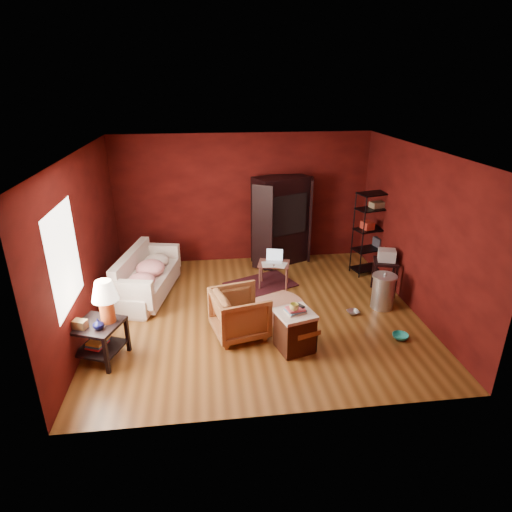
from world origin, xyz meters
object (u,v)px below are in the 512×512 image
Objects in this scene: hamper at (295,330)px; wire_shelving at (375,229)px; tv_armoire at (281,219)px; sofa at (145,278)px; side_table at (102,313)px; laptop_desk at (274,265)px; armchair at (240,311)px.

wire_shelving is at bearing 49.68° from hamper.
tv_armoire is at bearing 142.22° from wire_shelving.
sofa is 1.99m from side_table.
wire_shelving is at bearing -45.14° from tv_armoire.
tv_armoire reaches higher than side_table.
tv_armoire reaches higher than laptop_desk.
hamper is at bearing -2.64° from side_table.
side_table is (-1.99, -0.38, 0.32)m from armchair.
hamper is at bearing -76.44° from laptop_desk.
side_table is at bearing -129.93° from laptop_desk.
tv_armoire is at bearing 88.79° from laptop_desk.
sofa is at bearing 79.67° from side_table.
tv_armoire is at bearing 83.70° from hamper.
sofa is 1.08× the size of wire_shelving.
side_table is (-0.35, -1.92, 0.38)m from sofa.
hamper is at bearing -145.70° from wire_shelving.
tv_armoire is (1.15, 2.86, 0.59)m from armchair.
wire_shelving reaches higher than sofa.
hamper is 0.38× the size of tv_armoire.
armchair is at bearing 146.96° from hamper.
sofa is 2.46m from laptop_desk.
side_table reaches higher than sofa.
side_table reaches higher than armchair.
side_table is 4.52m from tv_armoire.
armchair is (1.64, -1.54, 0.05)m from sofa.
armchair is at bearing -160.36° from wire_shelving.
wire_shelving reaches higher than armchair.
laptop_desk is 1.38m from tv_armoire.
side_table is at bearing -175.12° from sofa.
wire_shelving is (2.99, 2.10, 0.54)m from armchair.
sofa is 2.24× the size of armchair.
hamper is 2.15m from laptop_desk.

